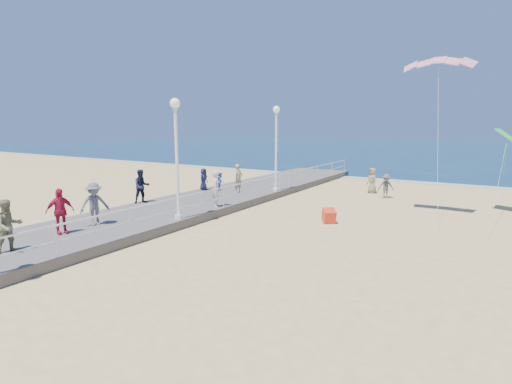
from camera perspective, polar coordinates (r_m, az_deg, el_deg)
The scene contains 20 objects.
ground at distance 15.42m, azimuth 4.02°, elevation -7.78°, with size 160.00×160.00×0.00m, color #DFBE75.
ocean at distance 78.46m, azimuth 26.86°, elevation 5.31°, with size 160.00×90.00×0.05m, color #0B2B47.
surf_line at distance 34.52m, azimuth 20.11°, elevation 1.47°, with size 160.00×1.20×0.04m, color silver.
boardwalk at distance 19.86m, azimuth -15.52°, elevation -3.53°, with size 5.00×44.00×0.40m, color #67615D.
railing at distance 17.94m, azimuth -10.34°, elevation -1.29°, with size 0.05×42.00×0.55m.
lamp_post_mid at distance 17.85m, azimuth -11.30°, elevation 6.43°, with size 0.44×0.44×5.32m.
lamp_post_far at distance 25.18m, azimuth 2.90°, elevation 7.51°, with size 0.44×0.44×5.32m.
woman_holding_toddler at distance 20.55m, azimuth -5.64°, elevation 0.46°, with size 0.69×0.45×1.88m, color silver.
toddler_held at distance 20.53m, azimuth -5.07°, elevation 1.50°, with size 0.45×0.35×0.92m, color blue.
spectator_1 at distance 15.57m, azimuth -31.83°, elevation -4.14°, with size 0.87×0.68×1.79m, color #7F7E58.
spectator_2 at distance 18.05m, azimuth -22.08°, elevation -1.60°, with size 1.17×0.67×1.82m, color #5E5E63.
spectator_3 at distance 17.17m, azimuth -26.22°, elevation -2.49°, with size 1.05×0.44×1.79m, color #BA1739.
spectator_4 at distance 25.93m, azimuth -7.50°, elevation 1.83°, with size 0.69×0.45×1.41m, color #1B1C3B.
spectator_6 at distance 24.52m, azimuth -2.54°, elevation 1.90°, with size 0.65×0.43×1.79m, color #948F66.
spectator_7 at distance 22.35m, azimuth -16.00°, elevation 0.79°, with size 0.88×0.69×1.82m, color #161C31.
beach_walker_a at distance 26.26m, azimuth 18.09°, elevation 0.79°, with size 1.00×0.57×1.54m, color #525155.
beach_walker_c at distance 27.99m, azimuth 16.25°, elevation 1.58°, with size 0.83×0.54×1.71m, color gray.
box_kite at distance 19.10m, azimuth 10.36°, elevation -3.54°, with size 0.55×0.55×0.60m, color red.
kite_parafoil at distance 21.36m, azimuth 24.67°, elevation 16.74°, with size 3.21×0.90×0.30m, color red, non-canonical shape.
kite_diamond_green at distance 24.16m, azimuth 32.30°, elevation 6.74°, with size 1.30×1.30×0.02m, color green.
Camera 1 is at (6.81, -13.03, 4.63)m, focal length 28.00 mm.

